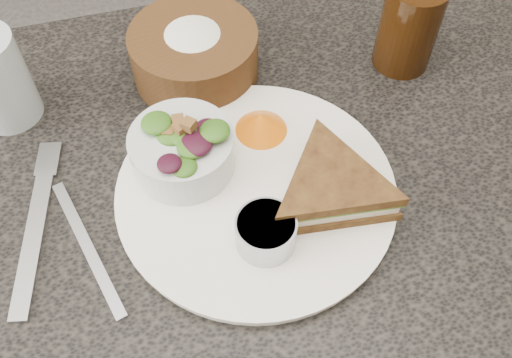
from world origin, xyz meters
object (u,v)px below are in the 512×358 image
object	(u,v)px
dinner_plate	(256,191)
dressing_ramekin	(266,232)
sandwich	(332,188)
bread_basket	(194,47)
cola_glass	(410,22)
dining_table	(245,320)
salad_bowl	(182,146)

from	to	relation	value
dinner_plate	dressing_ramekin	size ratio (longest dim) A/B	4.88
dressing_ramekin	sandwich	bearing A→B (deg)	21.77
dinner_plate	bread_basket	world-z (taller)	bread_basket
dressing_ramekin	cola_glass	bearing A→B (deg)	41.81
dinner_plate	dining_table	bearing A→B (deg)	168.04
bread_basket	cola_glass	bearing A→B (deg)	-10.14
sandwich	salad_bowl	world-z (taller)	salad_bowl
dining_table	cola_glass	size ratio (longest dim) A/B	7.91
dining_table	dressing_ramekin	bearing A→B (deg)	-82.45
salad_bowl	dining_table	bearing A→B (deg)	-43.24
salad_bowl	dressing_ramekin	world-z (taller)	salad_bowl
dressing_ramekin	bread_basket	bearing A→B (deg)	93.56
dressing_ramekin	bread_basket	size ratio (longest dim) A/B	0.39
dressing_ramekin	bread_basket	xyz separation A→B (m)	(-0.02, 0.27, 0.01)
cola_glass	dressing_ramekin	bearing A→B (deg)	-138.19
sandwich	bread_basket	bearing A→B (deg)	118.49
dinner_plate	salad_bowl	world-z (taller)	salad_bowl
dinner_plate	salad_bowl	size ratio (longest dim) A/B	2.66
salad_bowl	bread_basket	xyz separation A→B (m)	(0.04, 0.15, -0.00)
dining_table	sandwich	world-z (taller)	sandwich
salad_bowl	cola_glass	size ratio (longest dim) A/B	0.90
salad_bowl	bread_basket	bearing A→B (deg)	73.57
bread_basket	cola_glass	xyz separation A→B (m)	(0.26, -0.05, 0.02)
dining_table	dressing_ramekin	size ratio (longest dim) A/B	16.22
dinner_plate	cola_glass	xyz separation A→B (m)	(0.24, 0.15, 0.06)
dinner_plate	bread_basket	xyz separation A→B (m)	(-0.02, 0.20, 0.04)
salad_bowl	dinner_plate	bearing A→B (deg)	-37.15
dining_table	sandwich	size ratio (longest dim) A/B	6.42
salad_bowl	sandwich	bearing A→B (deg)	-31.32
dinner_plate	dressing_ramekin	xyz separation A→B (m)	(-0.01, -0.07, 0.02)
dining_table	bread_basket	distance (m)	0.46
dressing_ramekin	dining_table	bearing A→B (deg)	97.55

